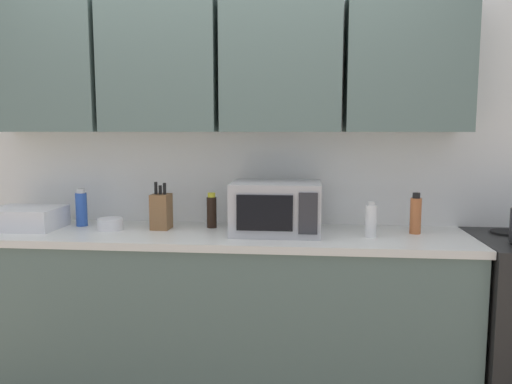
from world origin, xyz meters
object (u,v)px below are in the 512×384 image
at_px(dish_rack, 27,218).
at_px(bottle_soy_dark, 212,211).
at_px(bottle_white_jar, 371,221).
at_px(microwave, 276,208).
at_px(bottle_spice_jar, 416,215).
at_px(knife_block, 161,211).
at_px(bowl_ceramic_small, 110,224).
at_px(bottle_blue_cleaner, 81,208).

distance_m(dish_rack, bottle_soy_dark, 1.06).
relative_size(bottle_white_jar, bottle_soy_dark, 0.93).
height_order(microwave, bottle_spice_jar, microwave).
relative_size(microwave, bottle_white_jar, 2.55).
height_order(knife_block, bottle_soy_dark, knife_block).
bearing_deg(microwave, bottle_soy_dark, 163.11).
height_order(microwave, bottle_white_jar, microwave).
bearing_deg(dish_rack, bottle_spice_jar, 1.89).
xyz_separation_m(microwave, bottle_white_jar, (0.50, -0.06, -0.05)).
bearing_deg(bottle_white_jar, dish_rack, 178.53).
bearing_deg(bowl_ceramic_small, bottle_blue_cleaner, 154.33).
xyz_separation_m(bottle_white_jar, bottle_soy_dark, (-0.88, 0.18, 0.01)).
xyz_separation_m(knife_block, bottle_spice_jar, (1.41, 0.01, 0.00)).
bearing_deg(bottle_spice_jar, bottle_white_jar, -154.33).
relative_size(microwave, bottle_soy_dark, 2.37).
height_order(bottle_white_jar, bowl_ceramic_small, bottle_white_jar).
bearing_deg(knife_block, bottle_soy_dark, 13.51).
height_order(knife_block, bottle_blue_cleaner, knife_block).
bearing_deg(bottle_blue_cleaner, bowl_ceramic_small, -25.67).
distance_m(microwave, knife_block, 0.66).
bearing_deg(knife_block, bowl_ceramic_small, -168.20).
xyz_separation_m(bottle_spice_jar, bottle_soy_dark, (-1.13, 0.06, -0.01)).
bearing_deg(microwave, bottle_white_jar, -7.14).
relative_size(dish_rack, bottle_soy_dark, 1.87).
bearing_deg(bottle_soy_dark, microwave, -16.89).
xyz_separation_m(bottle_spice_jar, bowl_ceramic_small, (-1.69, -0.07, -0.07)).
relative_size(bottle_white_jar, bottle_spice_jar, 0.84).
height_order(bottle_white_jar, bottle_spice_jar, bottle_spice_jar).
bearing_deg(knife_block, microwave, -4.19).
distance_m(dish_rack, bottle_white_jar, 1.93).
distance_m(bottle_blue_cleaner, bowl_ceramic_small, 0.25).
height_order(microwave, bottle_blue_cleaner, microwave).
relative_size(dish_rack, bottle_blue_cleaner, 1.73).
distance_m(microwave, dish_rack, 1.43).
distance_m(microwave, bottle_spice_jar, 0.76).
bearing_deg(bottle_spice_jar, knife_block, -179.56).
xyz_separation_m(dish_rack, bottle_spice_jar, (2.18, 0.07, 0.04)).
bearing_deg(dish_rack, microwave, 0.53).
xyz_separation_m(microwave, bottle_soy_dark, (-0.38, 0.11, -0.04)).
relative_size(bottle_white_jar, bowl_ceramic_small, 1.33).
xyz_separation_m(knife_block, bottle_blue_cleaner, (-0.49, 0.04, 0.00)).
height_order(dish_rack, knife_block, knife_block).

